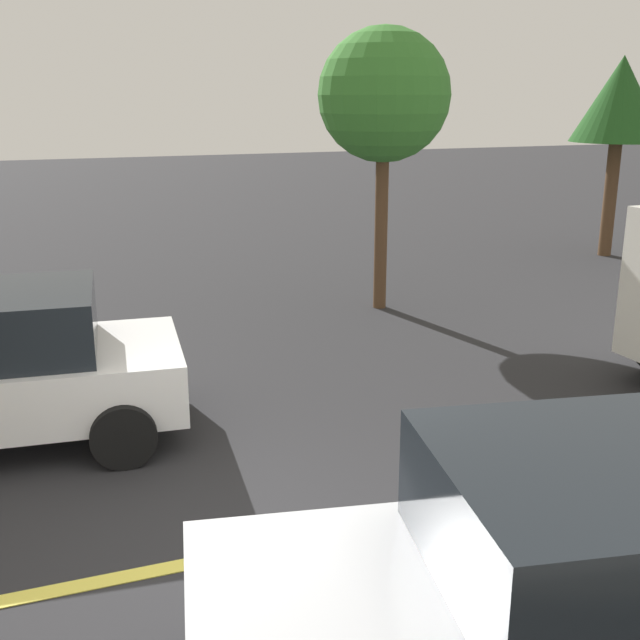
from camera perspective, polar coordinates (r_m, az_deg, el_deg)
ground_plane at (r=6.41m, az=-7.29°, el=-16.91°), size 80.00×80.00×0.00m
lane_marking_centre at (r=7.52m, az=16.10°, el=-12.03°), size 28.00×0.16×0.01m
car_silver_crossing at (r=4.75m, az=19.19°, el=-18.75°), size 4.49×2.65×1.68m
tree_left_verge at (r=12.75m, az=4.70°, el=15.98°), size 2.09×2.09×4.50m
tree_centre_verge at (r=18.24m, az=21.11°, el=14.68°), size 1.99×1.99×4.24m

